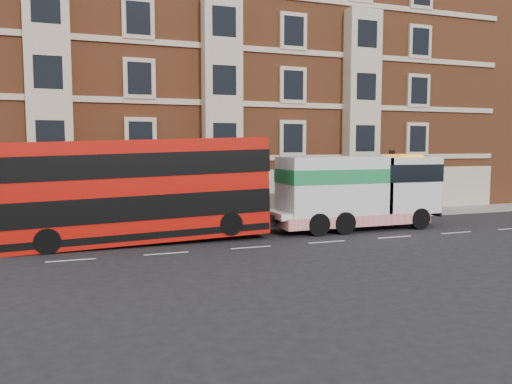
% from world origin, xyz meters
% --- Properties ---
extents(ground, '(120.00, 120.00, 0.00)m').
position_xyz_m(ground, '(0.00, 0.00, 0.00)').
color(ground, black).
rests_on(ground, ground).
extents(sidewalk, '(90.00, 3.00, 0.15)m').
position_xyz_m(sidewalk, '(0.00, 7.50, 0.07)').
color(sidewalk, slate).
rests_on(sidewalk, ground).
extents(victorian_terrace, '(45.00, 12.00, 20.40)m').
position_xyz_m(victorian_terrace, '(0.50, 15.00, 10.07)').
color(victorian_terrace, brown).
rests_on(victorian_terrace, ground).
extents(lamp_post_west, '(0.35, 0.15, 4.35)m').
position_xyz_m(lamp_post_west, '(-6.00, 6.20, 2.68)').
color(lamp_post_west, black).
rests_on(lamp_post_west, sidewalk).
extents(lamp_post_east, '(0.35, 0.15, 4.35)m').
position_xyz_m(lamp_post_east, '(12.00, 6.20, 2.68)').
color(lamp_post_east, black).
rests_on(lamp_post_east, sidewalk).
extents(double_decker_bus, '(12.54, 2.88, 5.08)m').
position_xyz_m(double_decker_bus, '(-4.74, 2.94, 2.69)').
color(double_decker_bus, '#B7120A').
rests_on(double_decker_bus, ground).
extents(tow_truck, '(10.04, 2.97, 4.18)m').
position_xyz_m(tow_truck, '(7.33, 2.94, 2.22)').
color(tow_truck, silver).
rests_on(tow_truck, ground).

